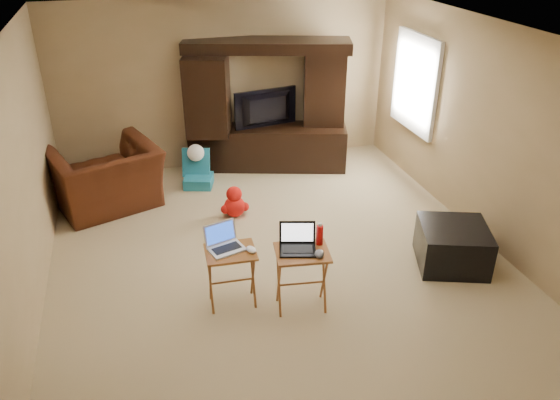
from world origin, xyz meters
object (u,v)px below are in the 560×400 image
object	(u,v)px
recliner	(106,178)
tray_table_right	(302,280)
child_rocker	(198,169)
ottoman	(452,246)
television	(268,110)
mouse_left	(251,250)
entertainment_center	(267,106)
mouse_right	(320,254)
laptop_left	(226,239)
laptop_right	(298,240)
plush_toy	(234,201)
push_toy	(321,154)
water_bottle	(320,235)
tray_table_left	(232,278)

from	to	relation	value
recliner	tray_table_right	size ratio (longest dim) A/B	1.95
child_rocker	ottoman	bearing A→B (deg)	-31.33
television	ottoman	distance (m)	3.43
recliner	mouse_left	size ratio (longest dim) A/B	10.08
ottoman	mouse_left	size ratio (longest dim) A/B	5.67
entertainment_center	child_rocker	size ratio (longest dim) A/B	4.50
mouse_right	child_rocker	bearing A→B (deg)	102.76
laptop_left	laptop_right	world-z (taller)	laptop_right
laptop_left	plush_toy	bearing A→B (deg)	60.38
plush_toy	ottoman	xyz separation A→B (m)	(2.11, -1.73, 0.02)
laptop_left	laptop_right	size ratio (longest dim) A/B	0.95
push_toy	mouse_right	size ratio (longest dim) A/B	3.99
entertainment_center	water_bottle	bearing A→B (deg)	-79.32
plush_toy	ottoman	distance (m)	2.73
child_rocker	tray_table_right	bearing A→B (deg)	-61.95
child_rocker	water_bottle	bearing A→B (deg)	-57.95
child_rocker	tray_table_right	world-z (taller)	tray_table_right
push_toy	tray_table_left	distance (m)	3.56
recliner	plush_toy	size ratio (longest dim) A/B	3.03
entertainment_center	water_bottle	xyz separation A→B (m)	(-0.36, -3.33, -0.20)
child_rocker	tray_table_right	size ratio (longest dim) A/B	0.79
recliner	tray_table_right	world-z (taller)	recliner
ottoman	tray_table_left	world-z (taller)	tray_table_left
recliner	water_bottle	bearing A→B (deg)	108.02
laptop_left	push_toy	bearing A→B (deg)	39.08
child_rocker	laptop_right	world-z (taller)	laptop_right
plush_toy	laptop_right	size ratio (longest dim) A/B	1.23
television	tray_table_right	size ratio (longest dim) A/B	1.48
television	laptop_right	world-z (taller)	television
television	ottoman	size ratio (longest dim) A/B	1.35
push_toy	mouse_left	size ratio (longest dim) A/B	4.20
entertainment_center	laptop_right	size ratio (longest dim) A/B	6.82
laptop_left	mouse_left	xyz separation A→B (m)	(0.22, -0.10, -0.09)
television	laptop_left	size ratio (longest dim) A/B	2.98
tray_table_left	mouse_right	distance (m)	0.93
child_rocker	plush_toy	world-z (taller)	child_rocker
recliner	tray_table_left	bearing A→B (deg)	95.94
plush_toy	mouse_right	bearing A→B (deg)	-79.58
child_rocker	mouse_left	distance (m)	2.87
recliner	push_toy	world-z (taller)	recliner
television	laptop_right	bearing A→B (deg)	70.38
entertainment_center	mouse_right	distance (m)	3.57
push_toy	laptop_right	distance (m)	3.51
entertainment_center	plush_toy	distance (m)	1.80
laptop_left	television	bearing A→B (deg)	52.16
tray_table_left	television	bearing A→B (deg)	71.83
television	tray_table_right	distance (m)	3.46
entertainment_center	mouse_right	bearing A→B (deg)	-80.10
push_toy	mouse_right	world-z (taller)	mouse_right
plush_toy	laptop_left	world-z (taller)	laptop_left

